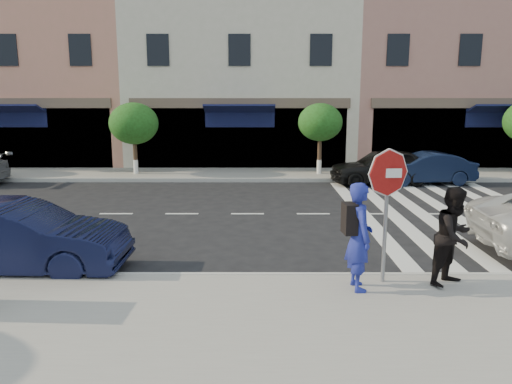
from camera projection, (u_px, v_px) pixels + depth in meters
The scene contains 14 objects.
ground at pixel (244, 256), 11.23m from camera, with size 120.00×120.00×0.00m, color black.
sidewalk_near at pixel (238, 332), 7.53m from camera, with size 60.00×4.50×0.15m, color gray.
sidewalk_far at pixel (250, 174), 22.00m from camera, with size 60.00×3.00×0.15m, color gray.
building_west_mid at pixel (45, 28), 26.54m from camera, with size 10.00×9.00×14.00m, color tan.
building_centre at pixel (242, 57), 26.82m from camera, with size 11.00×9.00×11.00m, color beige.
building_east_mid at pixel (467, 38), 26.61m from camera, with size 13.00×9.00×13.00m, color tan.
street_tree_wb at pixel (134, 124), 21.37m from camera, with size 2.10×2.10×3.06m.
street_tree_c at pixel (320, 123), 21.35m from camera, with size 1.90×1.90×3.04m.
stop_sign at pixel (388, 186), 8.97m from camera, with size 0.89×0.12×2.50m.
photographer at pixel (359, 236), 8.82m from camera, with size 0.71×0.47×1.94m, color navy.
walker at pixel (454, 236), 9.05m from camera, with size 0.89×0.69×1.82m, color black.
car_near_mid at pixel (17, 238), 10.11m from camera, with size 1.54×4.42×1.46m, color black.
car_far_mid at pixel (383, 166), 20.00m from camera, with size 1.68×4.18×1.43m, color black.
car_far_right at pixel (425, 168), 20.01m from camera, with size 1.35×3.87×1.27m, color black.
Camera 1 is at (0.28, -10.72, 3.62)m, focal length 35.00 mm.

